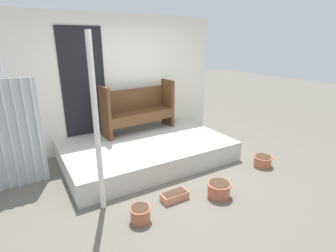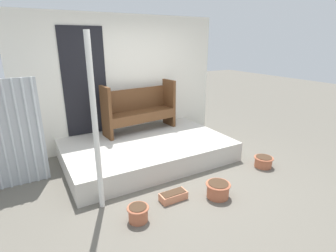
% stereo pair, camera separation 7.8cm
% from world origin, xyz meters
% --- Properties ---
extents(ground_plane, '(24.00, 24.00, 0.00)m').
position_xyz_m(ground_plane, '(0.00, 0.00, 0.00)').
color(ground_plane, '#666056').
extents(porch_slab, '(2.92, 1.90, 0.35)m').
position_xyz_m(porch_slab, '(-0.10, 0.95, 0.18)').
color(porch_slab, beige).
rests_on(porch_slab, ground_plane).
extents(house_wall, '(4.12, 0.08, 2.60)m').
position_xyz_m(house_wall, '(-0.14, 1.92, 1.30)').
color(house_wall, white).
rests_on(house_wall, ground_plane).
extents(support_post, '(0.07, 0.07, 2.23)m').
position_xyz_m(support_post, '(-1.26, -0.10, 1.11)').
color(support_post, white).
rests_on(support_post, ground_plane).
extents(bench, '(1.51, 0.55, 0.98)m').
position_xyz_m(bench, '(0.04, 1.56, 0.84)').
color(bench, brown).
rests_on(bench, porch_slab).
extents(flower_pot_left, '(0.27, 0.27, 0.20)m').
position_xyz_m(flower_pot_left, '(-0.96, -0.61, 0.11)').
color(flower_pot_left, '#B26042').
rests_on(flower_pot_left, ground_plane).
extents(flower_pot_middle, '(0.35, 0.35, 0.22)m').
position_xyz_m(flower_pot_middle, '(0.22, -0.69, 0.12)').
color(flower_pot_middle, '#B26042').
rests_on(flower_pot_middle, ground_plane).
extents(flower_pot_right, '(0.33, 0.33, 0.19)m').
position_xyz_m(flower_pot_right, '(1.52, -0.36, 0.10)').
color(flower_pot_right, '#B26042').
rests_on(flower_pot_right, ground_plane).
extents(planter_box_rect, '(0.38, 0.17, 0.12)m').
position_xyz_m(planter_box_rect, '(-0.36, -0.45, 0.06)').
color(planter_box_rect, tan).
rests_on(planter_box_rect, ground_plane).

